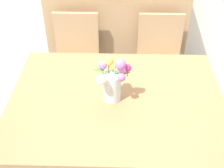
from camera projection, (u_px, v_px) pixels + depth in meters
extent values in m
plane|color=#939399|center=(116.00, 167.00, 2.48)|extent=(12.00, 12.00, 0.00)
cube|color=#9E7047|center=(116.00, 100.00, 2.03)|extent=(1.44, 1.11, 0.04)
cylinder|color=#9E7047|center=(44.00, 95.00, 2.65)|extent=(0.07, 0.07, 0.71)
cylinder|color=#9E7047|center=(190.00, 98.00, 2.63)|extent=(0.07, 0.07, 0.71)
cube|color=tan|center=(76.00, 64.00, 2.85)|extent=(0.42, 0.42, 0.04)
cylinder|color=tan|center=(94.00, 96.00, 2.85)|extent=(0.04, 0.04, 0.44)
cylinder|color=tan|center=(57.00, 96.00, 2.86)|extent=(0.04, 0.04, 0.44)
cylinder|color=tan|center=(97.00, 74.00, 3.14)|extent=(0.04, 0.04, 0.44)
cylinder|color=tan|center=(62.00, 73.00, 3.15)|extent=(0.04, 0.04, 0.44)
cube|color=tan|center=(77.00, 33.00, 2.86)|extent=(0.42, 0.04, 0.42)
cube|color=tan|center=(160.00, 66.00, 2.84)|extent=(0.42, 0.42, 0.04)
cylinder|color=tan|center=(178.00, 98.00, 2.84)|extent=(0.04, 0.04, 0.44)
cylinder|color=tan|center=(140.00, 97.00, 2.84)|extent=(0.04, 0.04, 0.44)
cylinder|color=tan|center=(173.00, 75.00, 3.12)|extent=(0.04, 0.04, 0.44)
cylinder|color=tan|center=(138.00, 75.00, 3.13)|extent=(0.04, 0.04, 0.44)
cube|color=tan|center=(160.00, 34.00, 2.85)|extent=(0.42, 0.04, 0.42)
cube|color=tan|center=(116.00, 35.00, 3.22)|extent=(1.40, 0.44, 1.00)
sphere|color=#B7933D|center=(85.00, 20.00, 2.87)|extent=(0.04, 0.04, 0.04)
sphere|color=#B7933D|center=(148.00, 21.00, 2.86)|extent=(0.04, 0.04, 0.04)
sphere|color=#B7933D|center=(87.00, 56.00, 3.12)|extent=(0.04, 0.04, 0.04)
sphere|color=#B7933D|center=(145.00, 57.00, 3.10)|extent=(0.04, 0.04, 0.04)
cylinder|color=silver|center=(112.00, 87.00, 1.96)|extent=(0.12, 0.12, 0.19)
sphere|color=#B266C6|center=(103.00, 65.00, 1.88)|extent=(0.05, 0.05, 0.05)
cylinder|color=#478438|center=(103.00, 70.00, 1.90)|extent=(0.01, 0.01, 0.07)
sphere|color=#EFD14C|center=(113.00, 65.00, 1.89)|extent=(0.05, 0.05, 0.05)
cylinder|color=#478438|center=(113.00, 69.00, 1.91)|extent=(0.01, 0.01, 0.06)
sphere|color=#EA9EBC|center=(122.00, 68.00, 1.87)|extent=(0.06, 0.06, 0.06)
cylinder|color=#478438|center=(122.00, 72.00, 1.89)|extent=(0.01, 0.01, 0.06)
sphere|color=#EFD14C|center=(109.00, 61.00, 1.88)|extent=(0.06, 0.06, 0.06)
cylinder|color=#478438|center=(109.00, 67.00, 1.90)|extent=(0.01, 0.01, 0.10)
sphere|color=white|center=(101.00, 80.00, 1.83)|extent=(0.06, 0.06, 0.06)
cylinder|color=#478438|center=(101.00, 82.00, 1.84)|extent=(0.01, 0.01, 0.03)
sphere|color=#B266C6|center=(120.00, 64.00, 1.83)|extent=(0.07, 0.07, 0.07)
cylinder|color=#478438|center=(120.00, 71.00, 1.86)|extent=(0.01, 0.01, 0.10)
sphere|color=#D12D66|center=(127.00, 68.00, 1.87)|extent=(0.05, 0.05, 0.05)
cylinder|color=#478438|center=(127.00, 72.00, 1.89)|extent=(0.01, 0.01, 0.06)
sphere|color=#B266C6|center=(122.00, 77.00, 1.84)|extent=(0.05, 0.05, 0.05)
cylinder|color=#478438|center=(121.00, 80.00, 1.85)|extent=(0.01, 0.01, 0.03)
ellipsoid|color=#478438|center=(118.00, 72.00, 1.91)|extent=(0.07, 0.06, 0.02)
ellipsoid|color=#478438|center=(100.00, 76.00, 1.85)|extent=(0.07, 0.06, 0.03)
ellipsoid|color=#478438|center=(126.00, 73.00, 1.88)|extent=(0.07, 0.03, 0.04)
ellipsoid|color=#478438|center=(99.00, 70.00, 1.88)|extent=(0.07, 0.03, 0.02)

